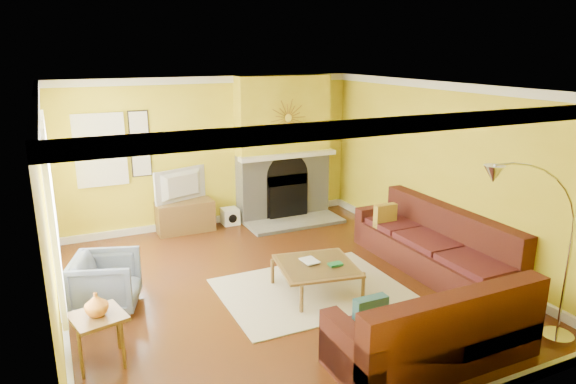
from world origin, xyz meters
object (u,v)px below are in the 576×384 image
sectional_sofa (389,264)px  coffee_table (316,278)px  arc_lamp (532,260)px  armchair (106,282)px  side_table (100,339)px  media_console (185,216)px

sectional_sofa → coffee_table: size_ratio=3.70×
sectional_sofa → coffee_table: sectional_sofa is taller
coffee_table → arc_lamp: (1.32, -2.20, 0.86)m
armchair → side_table: bearing=-171.5°
coffee_table → side_table: size_ratio=1.82×
sectional_sofa → media_console: sectional_sofa is taller
media_console → arc_lamp: (2.33, -5.30, 0.79)m
sectional_sofa → arc_lamp: arc_lamp is taller
media_console → armchair: 2.89m
coffee_table → sectional_sofa: bearing=-32.0°
sectional_sofa → armchair: bearing=160.6°
armchair → media_console: bearing=-15.7°
armchair → side_table: size_ratio=1.41×
media_console → side_table: 4.02m
media_console → sectional_sofa: bearing=-63.4°
sectional_sofa → side_table: sectional_sofa is taller
armchair → side_table: armchair is taller
sectional_sofa → side_table: size_ratio=6.73×
side_table → arc_lamp: size_ratio=0.26×
sectional_sofa → armchair: 3.61m
media_console → armchair: armchair is taller
side_table → media_console: bearing=63.4°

